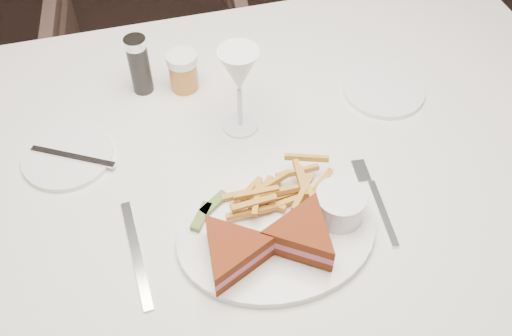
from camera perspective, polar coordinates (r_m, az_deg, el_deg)
The scene contains 4 objects.
ground at distance 1.73m, azimuth -6.52°, elevation -12.41°, with size 5.00×5.00×0.00m, color black.
table at distance 1.32m, azimuth -0.75°, elevation -10.48°, with size 1.42×0.95×0.75m, color silver.
chair_far at distance 1.91m, azimuth -9.97°, elevation 9.78°, with size 0.61×0.57×0.62m, color #4A352D.
table_setting at distance 0.94m, azimuth 0.34°, elevation -1.01°, with size 0.77×0.62×0.18m.
Camera 1 is at (-0.09, -0.82, 1.52)m, focal length 40.00 mm.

